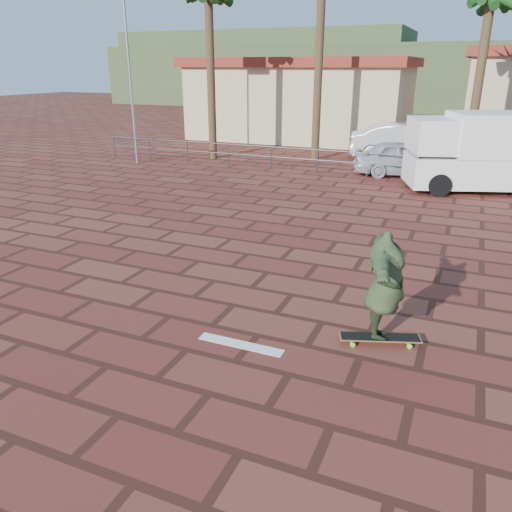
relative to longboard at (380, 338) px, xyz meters
The scene contains 13 objects.
ground 2.71m from the longboard, behind, with size 120.00×120.00×0.00m, color brown.
paint_stripe 2.19m from the longboard, 155.96° to the right, with size 1.40×0.22×0.01m, color white.
guardrail 12.61m from the longboard, 102.35° to the left, with size 24.06×0.06×1.00m.
flagpole 17.51m from the longboard, 138.02° to the left, with size 1.30×0.10×8.00m.
palm_center 17.02m from the longboard, 87.08° to the left, with size 2.40×2.40×7.75m.
building_west 24.04m from the longboard, 111.29° to the left, with size 12.60×7.60×4.50m.
hill_front 50.47m from the longboard, 93.07° to the left, with size 70.00×18.00×6.00m, color #384C28.
hill_back 61.61m from the longboard, 113.68° to the left, with size 35.00×14.00×8.00m, color #384C28.
longboard is the anchor object (origin of this frame).
skateboarder 0.89m from the longboard, 90.00° to the left, with size 2.13×0.58×1.73m, color #2F3E21.
campervan 11.98m from the longboard, 83.18° to the left, with size 5.47×3.66×2.63m.
car_silver 13.40m from the longboard, 96.02° to the left, with size 1.61×4.01×1.37m, color silver.
car_white 16.93m from the longboard, 96.41° to the left, with size 1.72×4.94×1.63m, color silver.
Camera 1 is at (3.59, -7.36, 4.09)m, focal length 35.00 mm.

